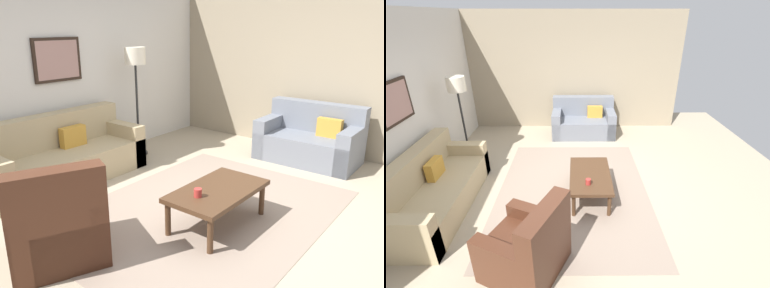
# 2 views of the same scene
# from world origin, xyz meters

# --- Properties ---
(ground_plane) EXTENTS (8.00, 8.00, 0.00)m
(ground_plane) POSITION_xyz_m (0.00, 0.00, 0.00)
(ground_plane) COLOR tan
(rear_partition) EXTENTS (6.00, 0.12, 2.80)m
(rear_partition) POSITION_xyz_m (0.00, 2.60, 1.40)
(rear_partition) COLOR silver
(rear_partition) RESTS_ON ground_plane
(stone_feature_panel) EXTENTS (0.12, 5.20, 2.80)m
(stone_feature_panel) POSITION_xyz_m (3.00, 0.00, 1.40)
(stone_feature_panel) COLOR gray
(stone_feature_panel) RESTS_ON ground_plane
(area_rug) EXTENTS (3.30, 2.47, 0.01)m
(area_rug) POSITION_xyz_m (0.00, 0.00, 0.00)
(area_rug) COLOR gray
(area_rug) RESTS_ON ground_plane
(couch_main) EXTENTS (2.18, 0.87, 0.88)m
(couch_main) POSITION_xyz_m (-0.40, 2.11, 0.30)
(couch_main) COLOR tan
(couch_main) RESTS_ON ground_plane
(couch_loveseat) EXTENTS (0.85, 1.48, 0.88)m
(couch_loveseat) POSITION_xyz_m (2.46, -0.24, 0.30)
(couch_loveseat) COLOR slate
(couch_loveseat) RESTS_ON ground_plane
(armchair_leather) EXTENTS (1.06, 1.06, 0.95)m
(armchair_leather) POSITION_xyz_m (-1.55, 0.47, 0.31)
(armchair_leather) COLOR #4C2819
(armchair_leather) RESTS_ON ground_plane
(coffee_table) EXTENTS (1.10, 0.64, 0.41)m
(coffee_table) POSITION_xyz_m (-0.13, -0.28, 0.36)
(coffee_table) COLOR #472D1C
(coffee_table) RESTS_ON ground_plane
(cup) EXTENTS (0.08, 0.08, 0.09)m
(cup) POSITION_xyz_m (-0.41, -0.23, 0.45)
(cup) COLOR #B2332D
(cup) RESTS_ON coffee_table
(lamp_standing) EXTENTS (0.32, 0.32, 1.71)m
(lamp_standing) POSITION_xyz_m (1.00, 2.06, 1.41)
(lamp_standing) COLOR black
(lamp_standing) RESTS_ON ground_plane
(framed_artwork) EXTENTS (0.73, 0.04, 0.60)m
(framed_artwork) POSITION_xyz_m (-0.05, 2.51, 1.57)
(framed_artwork) COLOR black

